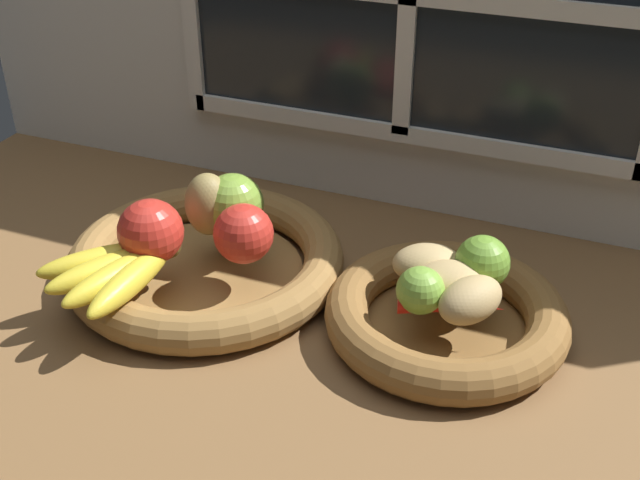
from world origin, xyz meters
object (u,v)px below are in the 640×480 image
fruit_bowl_right (446,316)px  potato_small (470,300)px  fruit_bowl_left (206,261)px  potato_back (474,267)px  pear_brown (208,204)px  lime_far (482,262)px  apple_green_back (233,204)px  apple_red_right (244,233)px  lime_near (420,290)px  potato_oblong (427,263)px  apple_red_front (151,232)px  banana_bunch_front (118,270)px  potato_large (450,281)px  chili_pepper (451,307)px

fruit_bowl_right → potato_small: (2.97, -2.97, 5.09)cm
fruit_bowl_left → potato_back: 33.46cm
fruit_bowl_right → pear_brown: 32.30cm
fruit_bowl_left → potato_back: bearing=7.1°
potato_back → lime_far: bearing=-27.3°
fruit_bowl_right → apple_green_back: 29.87cm
apple_red_right → lime_near: apple_red_right is taller
pear_brown → potato_oblong: bearing=0.3°
potato_small → pear_brown: bearing=171.0°
apple_red_front → lime_near: bearing=3.5°
apple_red_right → banana_bunch_front: bearing=-139.5°
potato_large → fruit_bowl_right: bearing=180.0°
apple_red_right → chili_pepper: (25.67, -1.90, -2.51)cm
pear_brown → chili_pepper: pear_brown is taller
apple_red_right → potato_small: apple_red_right is taller
pear_brown → lime_far: pear_brown is taller
banana_bunch_front → fruit_bowl_right: bearing=17.0°
potato_small → lime_near: (-5.37, -0.63, 0.25)cm
fruit_bowl_left → apple_red_front: size_ratio=4.43×
potato_large → lime_far: 4.67cm
banana_bunch_front → apple_green_back: bearing=64.2°
apple_green_back → potato_back: apple_green_back is taller
potato_oblong → potato_back: potato_oblong is taller
banana_bunch_front → potato_small: 39.94cm
lime_near → chili_pepper: size_ratio=0.46×
apple_green_back → pear_brown: 3.05cm
potato_back → lime_far: 1.55cm
potato_oblong → chili_pepper: bearing=-53.1°
lime_far → potato_large: bearing=-127.9°
apple_red_front → potato_back: apple_red_front is taller
fruit_bowl_left → banana_bunch_front: bearing=-114.9°
fruit_bowl_left → potato_back: potato_back is taller
apple_red_right → potato_back: size_ratio=1.05×
potato_small → potato_back: potato_small is taller
potato_oblong → lime_near: 6.29cm
apple_red_front → apple_green_back: bearing=58.1°
pear_brown → chili_pepper: 33.08cm
lime_near → apple_green_back: bearing=163.9°
apple_green_back → pear_brown: size_ratio=0.94×
lime_far → potato_small: bearing=-88.5°
fruit_bowl_right → banana_bunch_front: bearing=-163.0°
fruit_bowl_right → apple_red_right: (-24.69, -1.25, 6.29)cm
apple_red_right → apple_green_back: (-4.16, 5.27, 0.30)cm
apple_red_right → lime_near: size_ratio=1.36×
potato_small → apple_green_back: bearing=167.6°
lime_near → lime_far: lime_far is taller
pear_brown → apple_red_right: bearing=-28.7°
pear_brown → apple_green_back: bearing=30.5°
apple_green_back → apple_red_right: bearing=-51.7°
potato_back → chili_pepper: size_ratio=0.60×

